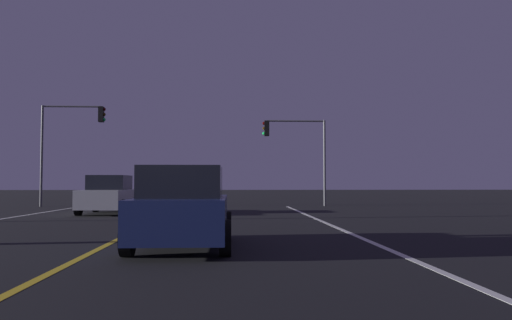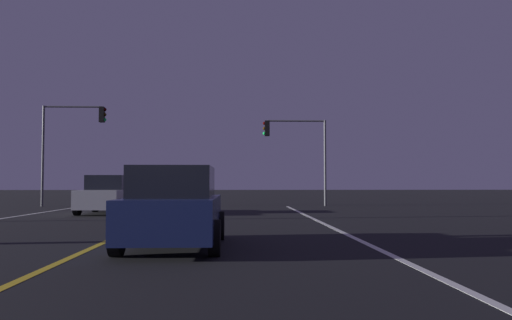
% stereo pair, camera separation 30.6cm
% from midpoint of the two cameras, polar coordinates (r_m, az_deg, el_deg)
% --- Properties ---
extents(lane_edge_right, '(0.16, 35.84, 0.01)m').
position_cam_midpoint_polar(lane_edge_right, '(11.81, 13.02, -9.12)').
color(lane_edge_right, silver).
rests_on(lane_edge_right, ground).
extents(lane_center_divider, '(0.16, 35.84, 0.01)m').
position_cam_midpoint_polar(lane_center_divider, '(11.77, -16.49, -9.10)').
color(lane_center_divider, gold).
rests_on(lane_center_divider, ground).
extents(car_lead_same_lane, '(2.02, 4.30, 1.70)m').
position_cam_midpoint_polar(car_lead_same_lane, '(10.85, -8.34, -5.41)').
color(car_lead_same_lane, black).
rests_on(car_lead_same_lane, ground).
extents(car_oncoming, '(2.02, 4.30, 1.70)m').
position_cam_midpoint_polar(car_oncoming, '(23.51, -15.96, -3.80)').
color(car_oncoming, black).
rests_on(car_oncoming, ground).
extents(traffic_light_near_right, '(3.76, 0.36, 5.08)m').
position_cam_midpoint_polar(traffic_light_near_right, '(30.06, 4.60, 2.12)').
color(traffic_light_near_right, '#4C4C51').
rests_on(traffic_light_near_right, ground).
extents(traffic_light_near_left, '(3.69, 0.36, 5.85)m').
position_cam_midpoint_polar(traffic_light_near_left, '(31.35, -19.63, 3.03)').
color(traffic_light_near_left, '#4C4C51').
rests_on(traffic_light_near_left, ground).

